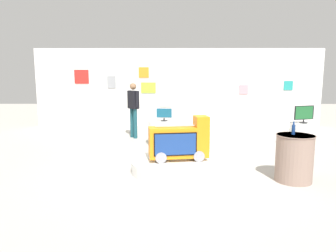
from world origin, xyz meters
The scene contains 11 objects.
ground_plane centered at (0.00, 0.00, 0.00)m, with size 30.00×30.00×0.00m, color #B2ADA3.
back_wall_display centered at (-0.01, 5.49, 1.43)m, with size 10.56×0.13×2.87m.
main_display_pedestal centered at (-0.16, -0.13, 0.11)m, with size 1.86×1.86×0.23m, color silver.
novelty_firetruck_tv centered at (-0.14, -0.14, 0.58)m, with size 1.20×0.56×0.87m.
display_pedestal_left_rear centered at (3.13, 1.87, 0.33)m, with size 0.67×0.67×0.66m, color silver.
tv_on_left_rear centered at (3.13, 1.87, 0.92)m, with size 0.56×0.21×0.45m.
display_pedestal_center_rear centered at (-0.49, 2.23, 0.33)m, with size 0.86×0.86×0.66m, color silver.
tv_on_center_rear centered at (-0.49, 2.22, 0.86)m, with size 0.44×0.17×0.35m.
side_table_round centered at (1.88, -0.72, 0.43)m, with size 0.67×0.67×0.84m.
bottle_on_side_table centered at (1.85, -0.68, 0.94)m, with size 0.06×0.06×0.24m.
shopper_browsing_near_truck centered at (-1.43, 3.25, 0.98)m, with size 0.38×0.47×1.66m.
Camera 1 is at (-0.34, -6.09, 1.86)m, focal length 33.22 mm.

